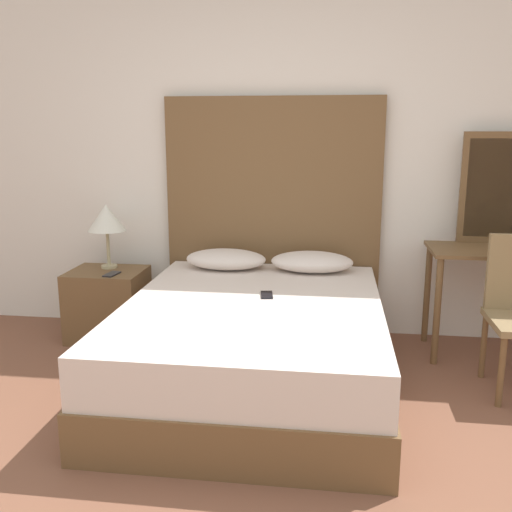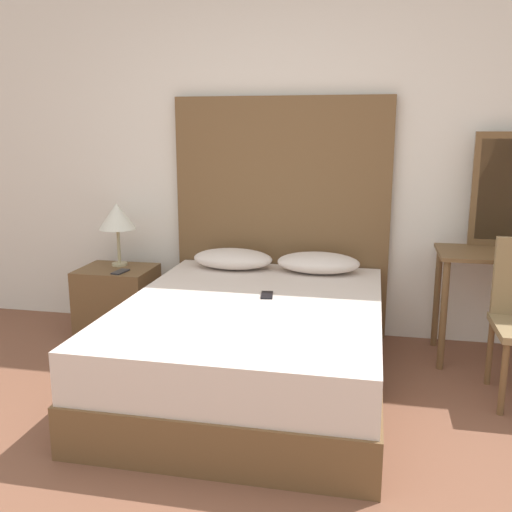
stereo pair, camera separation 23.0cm
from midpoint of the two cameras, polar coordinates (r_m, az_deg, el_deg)
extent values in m
cube|color=white|center=(4.26, 4.23, 10.29)|extent=(10.00, 0.06, 2.70)
cube|color=brown|center=(3.48, 1.60, -10.86)|extent=(1.51, 1.95, 0.27)
cube|color=silver|center=(3.38, 1.63, -6.71)|extent=(1.47, 1.91, 0.27)
cube|color=brown|center=(4.23, 4.06, 3.80)|extent=(1.58, 0.05, 1.75)
ellipsoid|color=silver|center=(4.10, -0.72, -0.29)|extent=(0.58, 0.34, 0.14)
ellipsoid|color=silver|center=(4.01, 7.89, -0.69)|extent=(0.58, 0.34, 0.14)
cube|color=black|center=(3.45, 3.02, -3.94)|extent=(0.09, 0.16, 0.01)
cube|color=brown|center=(4.37, -12.19, -4.47)|extent=(0.53, 0.44, 0.51)
cylinder|color=tan|center=(4.39, -12.02, -0.81)|extent=(0.12, 0.12, 0.02)
cylinder|color=tan|center=(4.36, -12.11, 0.98)|extent=(0.02, 0.02, 0.26)
cone|color=silver|center=(4.32, -12.25, 3.92)|extent=(0.28, 0.28, 0.19)
cube|color=#232328|center=(4.17, -11.88, -1.56)|extent=(0.09, 0.16, 0.01)
cylinder|color=brown|center=(3.86, 19.88, -5.67)|extent=(0.04, 0.04, 0.72)
cylinder|color=brown|center=(4.26, 19.12, -3.93)|extent=(0.04, 0.04, 0.72)
cylinder|color=brown|center=(3.44, 25.32, -11.12)|extent=(0.04, 0.04, 0.41)
cylinder|color=brown|center=(3.79, 23.98, -8.80)|extent=(0.04, 0.04, 0.41)
camera|label=1|loc=(0.12, -88.04, 0.44)|focal=40.00mm
camera|label=2|loc=(0.12, 91.96, -0.44)|focal=40.00mm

